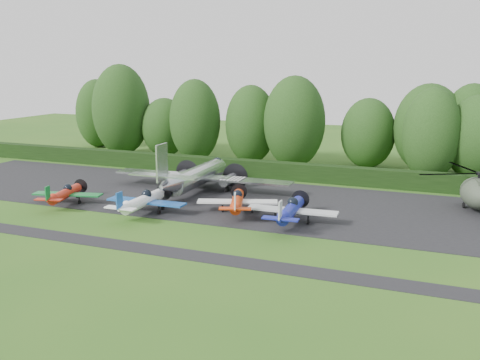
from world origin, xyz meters
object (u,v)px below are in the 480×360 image
at_px(light_plane_blue, 291,210).
at_px(helicopter, 478,191).
at_px(transport_plane, 196,176).
at_px(light_plane_red, 65,194).
at_px(light_plane_white, 143,201).
at_px(light_plane_orange, 237,201).

distance_m(light_plane_blue, helicopter, 17.93).
height_order(transport_plane, light_plane_blue, transport_plane).
bearing_deg(helicopter, light_plane_red, -150.18).
bearing_deg(light_plane_red, light_plane_white, 12.46).
bearing_deg(light_plane_orange, light_plane_red, -150.23).
relative_size(light_plane_orange, helicopter, 0.58).
bearing_deg(light_plane_white, light_plane_blue, 8.59).
height_order(transport_plane, helicopter, transport_plane).
xyz_separation_m(light_plane_red, light_plane_blue, (21.97, 1.78, 0.16)).
bearing_deg(transport_plane, light_plane_orange, -39.12).
bearing_deg(transport_plane, light_plane_blue, -29.31).
height_order(light_plane_orange, helicopter, helicopter).
distance_m(light_plane_white, helicopter, 30.49).
bearing_deg(light_plane_blue, transport_plane, 153.31).
bearing_deg(transport_plane, light_plane_red, -135.90).
distance_m(light_plane_orange, light_plane_blue, 5.59).
bearing_deg(light_plane_orange, light_plane_white, -138.41).
xyz_separation_m(light_plane_orange, helicopter, (20.19, 8.77, 0.79)).
bearing_deg(light_plane_white, transport_plane, 85.15).
bearing_deg(helicopter, transport_plane, -162.01).
height_order(light_plane_red, light_plane_white, light_plane_white).
relative_size(transport_plane, light_plane_red, 2.81).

